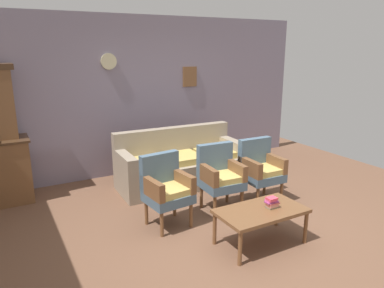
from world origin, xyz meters
TOP-DOWN VIEW (x-y plane):
  - ground_plane at (0.00, 0.00)m, footprint 7.68×7.68m
  - wall_back_with_decor at (0.00, 2.63)m, footprint 6.40×0.09m
  - floral_couch at (0.21, 1.65)m, footprint 2.05×0.86m
  - armchair_by_doorway at (-0.59, 0.50)m, footprint 0.57×0.54m
  - armchair_near_couch_end at (0.25, 0.56)m, footprint 0.55×0.52m
  - armchair_row_middle at (0.92, 0.52)m, footprint 0.53×0.51m
  - coffee_table at (0.14, -0.45)m, footprint 1.00×0.56m
  - book_stack_on_table at (0.27, -0.47)m, footprint 0.16×0.10m

SIDE VIEW (x-z plane):
  - ground_plane at x=0.00m, z-range 0.00..0.00m
  - floral_couch at x=0.21m, z-range -0.12..0.78m
  - coffee_table at x=0.14m, z-range 0.17..0.59m
  - book_stack_on_table at x=0.27m, z-range 0.42..0.55m
  - armchair_by_doorway at x=-0.59m, z-range 0.05..0.95m
  - armchair_near_couch_end at x=0.25m, z-range 0.05..0.95m
  - armchair_row_middle at x=0.92m, z-range 0.05..0.95m
  - wall_back_with_decor at x=0.00m, z-range 0.00..2.70m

